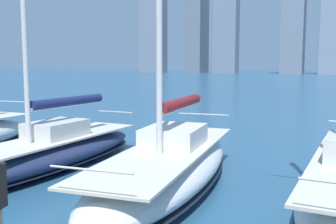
{
  "coord_description": "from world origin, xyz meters",
  "views": [
    {
      "loc": [
        -4.48,
        2.8,
        3.44
      ],
      "look_at": [
        -0.14,
        -6.64,
        2.2
      ],
      "focal_mm": 42.0,
      "sensor_mm": 36.0,
      "label": 1
    }
  ],
  "objects": [
    {
      "name": "sailboat_maroon",
      "position": [
        -0.01,
        -6.95,
        0.66
      ],
      "size": [
        3.47,
        9.39,
        11.85
      ],
      "color": "silver",
      "rests_on": "ground"
    },
    {
      "name": "sailboat_navy",
      "position": [
        4.53,
        -7.12,
        0.63
      ],
      "size": [
        2.5,
        9.35,
        12.46
      ],
      "color": "navy",
      "rests_on": "ground"
    }
  ]
}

